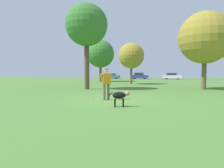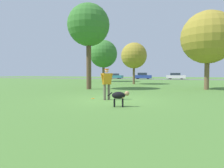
% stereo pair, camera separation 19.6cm
% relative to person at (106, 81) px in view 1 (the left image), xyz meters
% --- Properties ---
extents(ground_plane, '(120.00, 120.00, 0.00)m').
position_rel_person_xyz_m(ground_plane, '(0.31, 0.16, -0.97)').
color(ground_plane, '#4C7A33').
extents(far_road_strip, '(120.00, 6.00, 0.01)m').
position_rel_person_xyz_m(far_road_strip, '(0.31, 35.92, -0.97)').
color(far_road_strip, '#5B5B59').
rests_on(far_road_strip, ground_plane).
extents(person, '(0.58, 0.51, 1.64)m').
position_rel_person_xyz_m(person, '(0.00, 0.00, 0.00)').
color(person, '#665B4C').
rests_on(person, ground_plane).
extents(dog, '(0.93, 0.44, 0.67)m').
position_rel_person_xyz_m(dog, '(1.22, -1.83, -0.51)').
color(dog, black).
rests_on(dog, ground_plane).
extents(frisbee, '(0.21, 0.21, 0.02)m').
position_rel_person_xyz_m(frisbee, '(-0.91, 0.27, -0.96)').
color(frisbee, orange).
rests_on(frisbee, ground_plane).
extents(tree_mid_center, '(3.23, 3.23, 5.19)m').
position_rel_person_xyz_m(tree_mid_center, '(-1.58, 14.88, 2.59)').
color(tree_mid_center, brown).
rests_on(tree_mid_center, ground_plane).
extents(tree_near_left, '(3.61, 3.61, 7.33)m').
position_rel_person_xyz_m(tree_near_left, '(-3.76, 6.05, 4.50)').
color(tree_near_left, brown).
rests_on(tree_near_left, ground_plane).
extents(tree_near_right, '(4.39, 4.39, 6.58)m').
position_rel_person_xyz_m(tree_near_right, '(5.94, 8.66, 3.40)').
color(tree_near_right, brown).
rests_on(tree_near_right, ground_plane).
extents(tree_far_left, '(4.48, 4.48, 6.74)m').
position_rel_person_xyz_m(tree_far_left, '(-7.84, 20.83, 3.52)').
color(tree_far_left, brown).
rests_on(tree_far_left, ground_plane).
extents(parked_car_teal, '(3.94, 1.88, 1.26)m').
position_rel_person_xyz_m(parked_car_teal, '(-10.61, 36.14, -0.35)').
color(parked_car_teal, teal).
rests_on(parked_car_teal, ground_plane).
extents(parked_car_blue, '(4.00, 1.90, 1.45)m').
position_rel_person_xyz_m(parked_car_blue, '(-3.73, 35.83, -0.28)').
color(parked_car_blue, '#284293').
rests_on(parked_car_blue, ground_plane).
extents(parked_car_white, '(4.07, 1.88, 1.39)m').
position_rel_person_xyz_m(parked_car_white, '(3.47, 36.00, -0.29)').
color(parked_car_white, white).
rests_on(parked_car_white, ground_plane).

